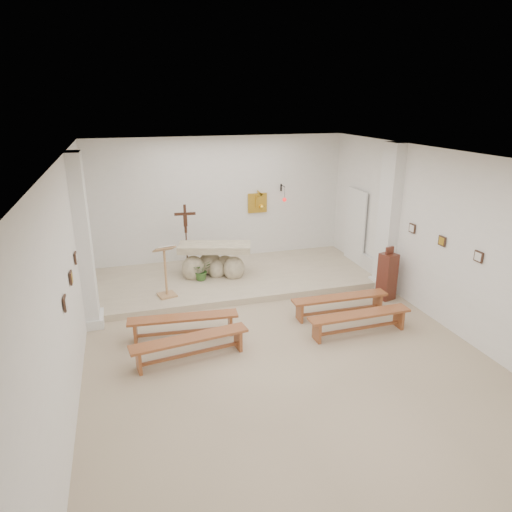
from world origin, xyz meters
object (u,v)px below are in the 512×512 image
object	(u,v)px
crucifix_stand	(186,233)
bench_right_second	(359,318)
lectern	(166,271)
donation_pedestal	(387,276)
bench_right_front	(340,301)
bench_left_front	(183,322)
altar	(214,262)
bench_left_second	(190,343)

from	to	relation	value
crucifix_stand	bench_right_second	size ratio (longest dim) A/B	0.84
lectern	donation_pedestal	bearing A→B (deg)	-27.44
bench_right_second	bench_right_front	bearing A→B (deg)	88.90
donation_pedestal	bench_left_front	distance (m)	4.80
crucifix_stand	bench_left_front	distance (m)	3.37
altar	crucifix_stand	world-z (taller)	crucifix_stand
bench_right_front	bench_right_second	world-z (taller)	same
lectern	bench_left_second	xyz separation A→B (m)	(0.13, -2.59, -0.43)
bench_left_second	crucifix_stand	bearing A→B (deg)	74.26
donation_pedestal	bench_right_second	xyz separation A→B (m)	(-1.44, -1.36, -0.22)
bench_right_front	bench_left_front	bearing A→B (deg)	-179.23
lectern	bench_right_front	distance (m)	3.89
donation_pedestal	bench_right_front	distance (m)	1.54
bench_right_front	bench_left_second	distance (m)	3.43
altar	bench_left_second	world-z (taller)	altar
crucifix_stand	bench_right_second	bearing A→B (deg)	-50.35
crucifix_stand	bench_right_front	xyz separation A→B (m)	(2.77, -3.22, -0.84)
altar	donation_pedestal	bearing A→B (deg)	-14.97
lectern	bench_right_second	size ratio (longest dim) A/B	0.59
lectern	crucifix_stand	world-z (taller)	crucifix_stand
donation_pedestal	bench_right_front	world-z (taller)	donation_pedestal
lectern	donation_pedestal	distance (m)	5.05
bench_left_second	bench_right_second	world-z (taller)	same
lectern	bench_left_front	xyz separation A→B (m)	(0.13, -1.74, -0.43)
donation_pedestal	bench_right_second	world-z (taller)	donation_pedestal
altar	bench_right_front	bearing A→B (deg)	-34.93
bench_left_front	bench_left_second	bearing A→B (deg)	-84.61
bench_right_front	crucifix_stand	bearing A→B (deg)	131.42
altar	bench_left_second	xyz separation A→B (m)	(-1.16, -3.54, -0.17)
bench_left_second	lectern	bearing A→B (deg)	84.99
crucifix_stand	donation_pedestal	bearing A→B (deg)	-27.39
altar	bench_left_second	size ratio (longest dim) A/B	0.90
donation_pedestal	bench_left_front	xyz separation A→B (m)	(-4.76, -0.51, -0.22)
donation_pedestal	bench_left_second	distance (m)	4.96
altar	bench_left_front	size ratio (longest dim) A/B	0.90
lectern	bench_right_second	distance (m)	4.34
altar	crucifix_stand	bearing A→B (deg)	155.08
altar	crucifix_stand	xyz separation A→B (m)	(-0.60, 0.53, 0.67)
lectern	bench_right_front	world-z (taller)	lectern
altar	bench_right_second	distance (m)	4.16
lectern	crucifix_stand	xyz separation A→B (m)	(0.69, 1.48, 0.40)
crucifix_stand	bench_left_front	size ratio (longest dim) A/B	0.83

